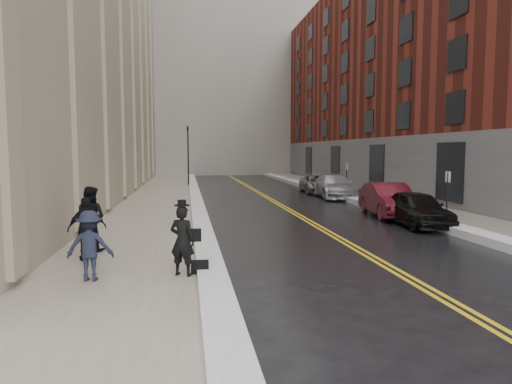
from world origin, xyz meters
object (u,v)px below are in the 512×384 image
object	(u,v)px
car_silver_near	(334,186)
pedestrian_main	(182,241)
car_maroon	(389,200)
car_black	(417,208)
pedestrian_c	(87,229)
pedestrian_b	(90,246)
pedestrian_a	(90,219)
car_silver_far	(318,184)

from	to	relation	value
car_silver_near	pedestrian_main	distance (m)	20.44
car_maroon	pedestrian_main	world-z (taller)	pedestrian_main
car_black	pedestrian_c	world-z (taller)	pedestrian_c
pedestrian_b	car_maroon	bearing A→B (deg)	-138.75
pedestrian_a	pedestrian_c	size ratio (longest dim) A/B	1.11
car_silver_far	pedestrian_a	xyz separation A→B (m)	(-12.36, -18.56, 0.43)
pedestrian_a	pedestrian_c	xyz separation A→B (m)	(0.15, -1.17, -0.10)
car_silver_near	pedestrian_a	xyz separation A→B (m)	(-12.36, -14.90, 0.32)
car_silver_near	car_silver_far	bearing A→B (deg)	94.14
car_maroon	car_silver_near	world-z (taller)	car_maroon
car_silver_far	pedestrian_a	world-z (taller)	pedestrian_a
pedestrian_c	car_black	bearing A→B (deg)	-177.58
pedestrian_c	pedestrian_a	bearing A→B (deg)	-101.56
car_silver_near	car_silver_far	world-z (taller)	car_silver_near
pedestrian_a	car_maroon	bearing A→B (deg)	-134.99
car_silver_far	pedestrian_main	bearing A→B (deg)	-108.77
car_maroon	car_silver_near	xyz separation A→B (m)	(0.24, 8.66, -0.01)
pedestrian_c	car_silver_near	bearing A→B (deg)	-146.24
pedestrian_b	pedestrian_a	bearing A→B (deg)	-77.11
car_maroon	car_silver_near	bearing A→B (deg)	95.20
pedestrian_a	pedestrian_b	distance (m)	3.28
car_silver_far	pedestrian_b	world-z (taller)	pedestrian_b
car_black	pedestrian_b	size ratio (longest dim) A/B	2.68
car_maroon	car_silver_far	size ratio (longest dim) A/B	0.99
pedestrian_b	pedestrian_c	distance (m)	2.09
car_silver_far	pedestrian_main	xyz separation A→B (m)	(-9.68, -21.67, 0.31)
car_silver_far	pedestrian_c	bearing A→B (deg)	-116.44
car_maroon	pedestrian_b	distance (m)	14.88
car_silver_far	pedestrian_main	world-z (taller)	pedestrian_main
car_silver_near	pedestrian_main	world-z (taller)	pedestrian_main
car_black	pedestrian_b	distance (m)	13.28
pedestrian_main	car_silver_far	bearing A→B (deg)	-90.55
pedestrian_main	car_silver_near	bearing A→B (deg)	-94.74
pedestrian_main	car_black	bearing A→B (deg)	-121.33
car_black	car_silver_far	world-z (taller)	car_black
car_silver_near	car_silver_far	size ratio (longest dim) A/B	1.11
car_black	car_silver_far	bearing A→B (deg)	92.74
car_maroon	car_silver_far	xyz separation A→B (m)	(0.24, 12.32, -0.12)
car_maroon	car_silver_far	bearing A→B (deg)	95.68
car_silver_near	car_maroon	bearing A→B (deg)	-87.48
car_maroon	pedestrian_b	xyz separation A→B (m)	(-11.49, -9.45, 0.16)
car_black	pedestrian_a	world-z (taller)	pedestrian_a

